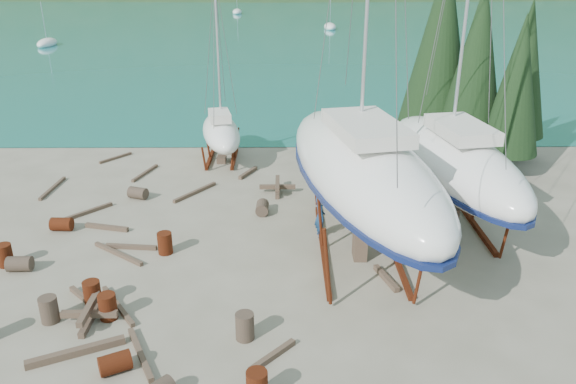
{
  "coord_description": "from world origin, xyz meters",
  "views": [
    {
      "loc": [
        2.17,
        -18.32,
        10.77
      ],
      "look_at": [
        2.33,
        3.0,
        1.96
      ],
      "focal_mm": 35.0,
      "sensor_mm": 36.0,
      "label": 1
    }
  ],
  "objects_px": {
    "worker": "(320,217)",
    "small_sailboat_shore": "(221,132)",
    "large_sailboat_far": "(453,161)",
    "large_sailboat_near": "(361,169)"
  },
  "relations": [
    {
      "from": "worker",
      "to": "small_sailboat_shore",
      "type": "bearing_deg",
      "value": 16.83
    },
    {
      "from": "worker",
      "to": "large_sailboat_far",
      "type": "bearing_deg",
      "value": -88.98
    },
    {
      "from": "large_sailboat_near",
      "to": "small_sailboat_shore",
      "type": "bearing_deg",
      "value": 109.03
    },
    {
      "from": "small_sailboat_shore",
      "to": "large_sailboat_far",
      "type": "bearing_deg",
      "value": -50.63
    },
    {
      "from": "small_sailboat_shore",
      "to": "worker",
      "type": "xyz_separation_m",
      "value": [
        5.1,
        -9.77,
        -0.8
      ]
    },
    {
      "from": "large_sailboat_near",
      "to": "worker",
      "type": "height_order",
      "value": "large_sailboat_near"
    },
    {
      "from": "large_sailboat_near",
      "to": "worker",
      "type": "xyz_separation_m",
      "value": [
        -1.44,
        1.2,
        -2.56
      ]
    },
    {
      "from": "small_sailboat_shore",
      "to": "worker",
      "type": "height_order",
      "value": "small_sailboat_shore"
    },
    {
      "from": "large_sailboat_near",
      "to": "small_sailboat_shore",
      "type": "xyz_separation_m",
      "value": [
        -6.54,
        10.97,
        -1.76
      ]
    },
    {
      "from": "small_sailboat_shore",
      "to": "worker",
      "type": "relative_size",
      "value": 5.71
    }
  ]
}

